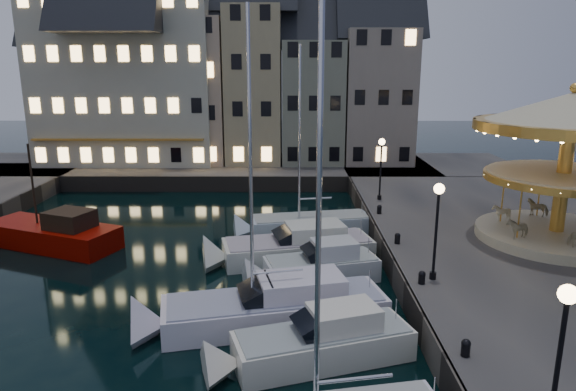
{
  "coord_description": "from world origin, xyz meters",
  "views": [
    {
      "loc": [
        1.12,
        -19.36,
        10.07
      ],
      "look_at": [
        1.0,
        8.0,
        3.2
      ],
      "focal_mm": 32.0,
      "sensor_mm": 36.0,
      "label": 1
    }
  ],
  "objects_px": {
    "red_fishing_boat": "(54,235)",
    "carousel": "(569,139)",
    "streetlamp_b": "(437,218)",
    "motorboat_b": "(312,346)",
    "motorboat_e": "(291,249)",
    "streetlamp_a": "(561,345)",
    "bollard_c": "(397,238)",
    "bollard_a": "(466,347)",
    "motorboat_d": "(313,268)",
    "motorboat_f": "(301,226)",
    "motorboat_c": "(265,308)",
    "streetlamp_c": "(381,160)",
    "bollard_d": "(379,209)",
    "bollard_b": "(422,277)"
  },
  "relations": [
    {
      "from": "red_fishing_boat",
      "to": "carousel",
      "type": "bearing_deg",
      "value": -4.97
    },
    {
      "from": "streetlamp_b",
      "to": "motorboat_b",
      "type": "height_order",
      "value": "streetlamp_b"
    },
    {
      "from": "motorboat_e",
      "to": "streetlamp_a",
      "type": "bearing_deg",
      "value": -68.67
    },
    {
      "from": "bollard_c",
      "to": "motorboat_e",
      "type": "bearing_deg",
      "value": 169.66
    },
    {
      "from": "streetlamp_b",
      "to": "bollard_a",
      "type": "distance_m",
      "value": 6.5
    },
    {
      "from": "streetlamp_b",
      "to": "motorboat_e",
      "type": "distance_m",
      "value": 8.84
    },
    {
      "from": "streetlamp_b",
      "to": "motorboat_d",
      "type": "height_order",
      "value": "streetlamp_b"
    },
    {
      "from": "carousel",
      "to": "motorboat_f",
      "type": "bearing_deg",
      "value": 160.27
    },
    {
      "from": "bollard_c",
      "to": "red_fishing_boat",
      "type": "distance_m",
      "value": 19.31
    },
    {
      "from": "streetlamp_b",
      "to": "motorboat_e",
      "type": "xyz_separation_m",
      "value": [
        -6.05,
        5.49,
        -3.37
      ]
    },
    {
      "from": "red_fishing_boat",
      "to": "carousel",
      "type": "xyz_separation_m",
      "value": [
        27.46,
        -2.39,
        5.88
      ]
    },
    {
      "from": "bollard_a",
      "to": "motorboat_d",
      "type": "xyz_separation_m",
      "value": [
        -4.38,
        8.78,
        -0.97
      ]
    },
    {
      "from": "motorboat_c",
      "to": "streetlamp_a",
      "type": "bearing_deg",
      "value": -50.06
    },
    {
      "from": "streetlamp_c",
      "to": "bollard_a",
      "type": "xyz_separation_m",
      "value": [
        -0.6,
        -19.5,
        -2.41
      ]
    },
    {
      "from": "bollard_d",
      "to": "motorboat_f",
      "type": "relative_size",
      "value": 0.05
    },
    {
      "from": "streetlamp_a",
      "to": "bollard_c",
      "type": "bearing_deg",
      "value": 92.37
    },
    {
      "from": "bollard_b",
      "to": "motorboat_b",
      "type": "xyz_separation_m",
      "value": [
        -4.71,
        -3.81,
        -0.96
      ]
    },
    {
      "from": "streetlamp_a",
      "to": "motorboat_d",
      "type": "bearing_deg",
      "value": 111.31
    },
    {
      "from": "bollard_d",
      "to": "motorboat_d",
      "type": "relative_size",
      "value": 0.09
    },
    {
      "from": "bollard_b",
      "to": "bollard_d",
      "type": "height_order",
      "value": "same"
    },
    {
      "from": "streetlamp_c",
      "to": "motorboat_f",
      "type": "relative_size",
      "value": 0.37
    },
    {
      "from": "motorboat_c",
      "to": "red_fishing_boat",
      "type": "relative_size",
      "value": 1.56
    },
    {
      "from": "streetlamp_a",
      "to": "streetlamp_c",
      "type": "relative_size",
      "value": 1.0
    },
    {
      "from": "red_fishing_boat",
      "to": "streetlamp_a",
      "type": "bearing_deg",
      "value": -41.8
    },
    {
      "from": "motorboat_f",
      "to": "bollard_c",
      "type": "bearing_deg",
      "value": -48.53
    },
    {
      "from": "bollard_c",
      "to": "motorboat_e",
      "type": "relative_size",
      "value": 0.06
    },
    {
      "from": "streetlamp_a",
      "to": "bollard_b",
      "type": "distance_m",
      "value": 9.82
    },
    {
      "from": "streetlamp_c",
      "to": "motorboat_f",
      "type": "bearing_deg",
      "value": -146.27
    },
    {
      "from": "bollard_a",
      "to": "motorboat_d",
      "type": "relative_size",
      "value": 0.09
    },
    {
      "from": "motorboat_b",
      "to": "motorboat_c",
      "type": "relative_size",
      "value": 0.55
    },
    {
      "from": "streetlamp_b",
      "to": "bollard_a",
      "type": "height_order",
      "value": "streetlamp_b"
    },
    {
      "from": "bollard_d",
      "to": "carousel",
      "type": "xyz_separation_m",
      "value": [
        8.41,
        -4.82,
        4.99
      ]
    },
    {
      "from": "motorboat_b",
      "to": "carousel",
      "type": "height_order",
      "value": "carousel"
    },
    {
      "from": "bollard_d",
      "to": "motorboat_b",
      "type": "relative_size",
      "value": 0.08
    },
    {
      "from": "bollard_d",
      "to": "bollard_a",
      "type": "bearing_deg",
      "value": -90.0
    },
    {
      "from": "bollard_b",
      "to": "bollard_d",
      "type": "distance_m",
      "value": 10.5
    },
    {
      "from": "motorboat_c",
      "to": "motorboat_d",
      "type": "bearing_deg",
      "value": 64.39
    },
    {
      "from": "bollard_a",
      "to": "motorboat_f",
      "type": "height_order",
      "value": "motorboat_f"
    },
    {
      "from": "motorboat_c",
      "to": "motorboat_e",
      "type": "distance_m",
      "value": 7.13
    },
    {
      "from": "bollard_c",
      "to": "red_fishing_boat",
      "type": "xyz_separation_m",
      "value": [
        -19.04,
        3.06,
        -0.89
      ]
    },
    {
      "from": "streetlamp_c",
      "to": "red_fishing_boat",
      "type": "xyz_separation_m",
      "value": [
        -19.64,
        -5.94,
        -3.31
      ]
    },
    {
      "from": "motorboat_f",
      "to": "motorboat_b",
      "type": "bearing_deg",
      "value": -89.72
    },
    {
      "from": "streetlamp_a",
      "to": "streetlamp_c",
      "type": "bearing_deg",
      "value": 90.0
    },
    {
      "from": "bollard_b",
      "to": "bollard_c",
      "type": "bearing_deg",
      "value": 90.0
    },
    {
      "from": "motorboat_d",
      "to": "streetlamp_a",
      "type": "bearing_deg",
      "value": -68.69
    },
    {
      "from": "streetlamp_c",
      "to": "bollard_a",
      "type": "distance_m",
      "value": 19.66
    },
    {
      "from": "bollard_a",
      "to": "motorboat_c",
      "type": "relative_size",
      "value": 0.04
    },
    {
      "from": "bollard_a",
      "to": "motorboat_b",
      "type": "bearing_deg",
      "value": 160.24
    },
    {
      "from": "motorboat_c",
      "to": "motorboat_e",
      "type": "bearing_deg",
      "value": 81.81
    },
    {
      "from": "bollard_b",
      "to": "motorboat_d",
      "type": "bearing_deg",
      "value": 143.22
    }
  ]
}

